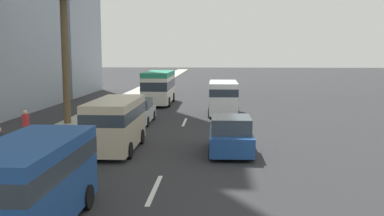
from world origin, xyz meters
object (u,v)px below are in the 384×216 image
minibus_third (159,86)px  car_seventh (231,136)px  van_second (31,179)px  van_lead (223,96)px  van_fourth (116,121)px  car_fifth (225,90)px  pedestrian_near_lamp (26,125)px  car_sixth (137,112)px

minibus_third → car_seventh: size_ratio=1.68×
van_second → minibus_third: 27.31m
van_lead → minibus_third: size_ratio=0.73×
van_fourth → car_seventh: size_ratio=1.28×
minibus_third → car_fifth: (5.77, -5.96, -0.84)m
van_lead → van_second: van_lead is taller
van_second → car_fifth: size_ratio=1.15×
van_lead → van_second: bearing=166.0°
van_fourth → pedestrian_near_lamp: bearing=-99.8°
van_lead → car_seventh: 12.22m
car_sixth → pedestrian_near_lamp: pedestrian_near_lamp is taller
car_fifth → car_seventh: 24.28m
car_fifth → pedestrian_near_lamp: (-23.24, 10.19, 0.29)m
car_sixth → car_seventh: 9.99m
car_sixth → minibus_third: bearing=179.5°
van_lead → car_seventh: bearing=-179.4°
car_fifth → car_seventh: bearing=179.3°
pedestrian_near_lamp → car_fifth: bearing=-9.9°
pedestrian_near_lamp → van_second: bearing=-141.6°
van_second → van_fourth: size_ratio=0.97×
car_fifth → pedestrian_near_lamp: size_ratio=2.69×
car_sixth → pedestrian_near_lamp: size_ratio=2.72×
van_fourth → car_fifth: size_ratio=1.18×
van_second → pedestrian_near_lamp: 10.83m
van_lead → car_sixth: (-4.04, 5.63, -0.65)m
minibus_third → car_seventh: bearing=17.0°
minibus_third → car_seventh: minibus_third is taller
minibus_third → van_fourth: 18.27m
van_lead → car_seventh: size_ratio=1.23×
van_lead → van_second: 21.66m
car_fifth → pedestrian_near_lamp: bearing=156.3°
car_seventh → pedestrian_near_lamp: (1.04, 9.89, 0.24)m
van_fourth → van_lead: bearing=156.7°
van_second → van_fourth: van_fourth is taller
minibus_third → van_fourth: bearing=1.2°
van_fourth → car_sixth: van_fourth is taller
minibus_third → car_sixth: bearing=-0.5°
van_lead → pedestrian_near_lamp: 14.84m
van_second → van_lead: bearing=166.0°
car_sixth → car_seventh: car_seventh is taller
minibus_third → car_fifth: minibus_third is taller
car_fifth → minibus_third: bearing=134.1°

